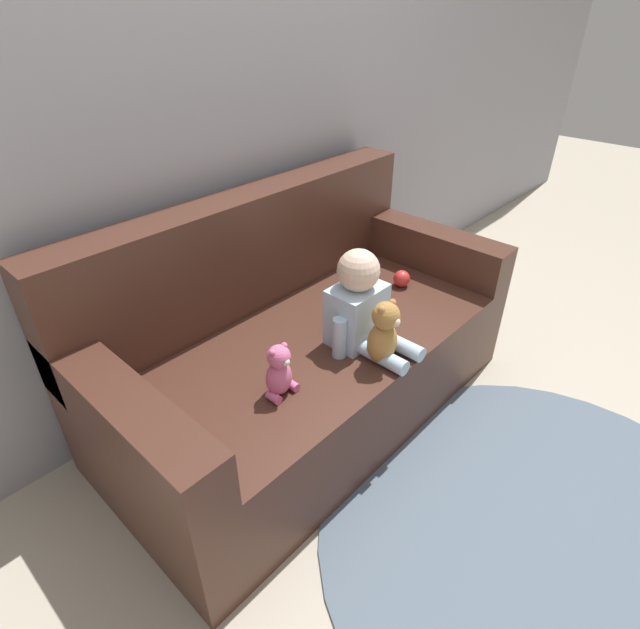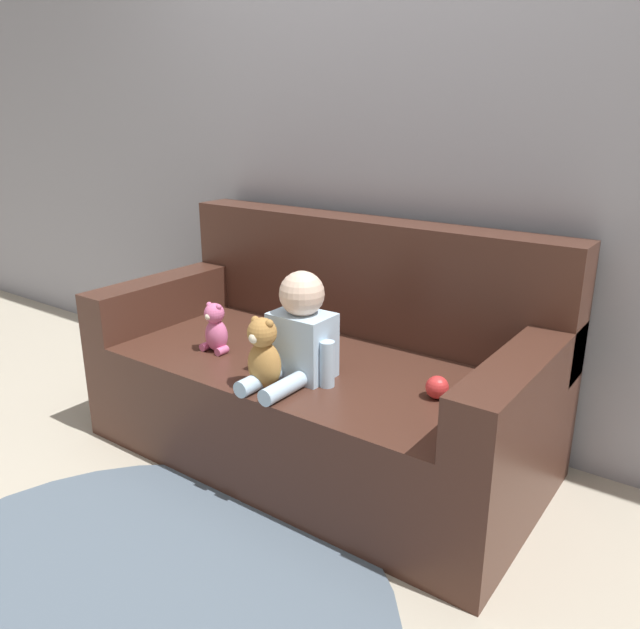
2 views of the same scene
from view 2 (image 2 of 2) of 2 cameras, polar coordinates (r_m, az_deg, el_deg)
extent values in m
plane|color=#B7AD99|center=(2.65, -0.39, -12.49)|extent=(12.00, 12.00, 0.00)
cube|color=#93939E|center=(2.73, 6.48, 16.96)|extent=(8.00, 0.05, 2.60)
cube|color=#47281E|center=(2.55, -0.40, -8.31)|extent=(1.79, 0.89, 0.43)
cube|color=#47281E|center=(2.66, 4.13, 3.50)|extent=(1.79, 0.18, 0.50)
cube|color=#47281E|center=(2.96, -13.24, 1.63)|extent=(0.16, 0.89, 0.20)
cube|color=#47281E|center=(2.08, 18.05, -5.96)|extent=(0.16, 0.89, 0.20)
cube|color=silver|center=(2.24, -1.63, -2.78)|extent=(0.22, 0.16, 0.24)
sphere|color=beige|center=(2.18, -1.67, 1.91)|extent=(0.16, 0.16, 0.16)
cylinder|color=silver|center=(2.18, -5.60, -6.01)|extent=(0.06, 0.20, 0.06)
cylinder|color=silver|center=(2.12, -3.38, -6.74)|extent=(0.06, 0.20, 0.06)
cylinder|color=silver|center=(2.31, -4.46, -3.11)|extent=(0.05, 0.05, 0.17)
cylinder|color=silver|center=(2.17, 0.65, -4.55)|extent=(0.05, 0.05, 0.17)
ellipsoid|color=#AD7A3D|center=(2.17, -5.10, -4.60)|extent=(0.13, 0.10, 0.17)
sphere|color=#AD7A3D|center=(2.12, -5.32, -1.65)|extent=(0.10, 0.10, 0.10)
sphere|color=#AD7A3D|center=(2.13, -6.03, -0.49)|extent=(0.03, 0.03, 0.03)
sphere|color=#AD7A3D|center=(2.08, -4.66, -0.84)|extent=(0.03, 0.03, 0.03)
sphere|color=beige|center=(2.09, -6.06, -2.16)|extent=(0.04, 0.04, 0.04)
ellipsoid|color=#DB6699|center=(2.52, -9.44, -1.89)|extent=(0.10, 0.08, 0.13)
sphere|color=#DB6699|center=(2.49, -9.65, 0.12)|extent=(0.08, 0.08, 0.08)
sphere|color=#DB6699|center=(2.50, -10.11, 0.89)|extent=(0.02, 0.02, 0.02)
sphere|color=#DB6699|center=(2.46, -9.25, 0.68)|extent=(0.02, 0.02, 0.02)
sphere|color=beige|center=(2.47, -10.17, -0.20)|extent=(0.03, 0.03, 0.03)
cylinder|color=#DB6699|center=(2.56, -10.34, -2.85)|extent=(0.03, 0.05, 0.03)
cylinder|color=#DB6699|center=(2.50, -8.96, -3.28)|extent=(0.03, 0.05, 0.03)
sphere|color=red|center=(2.13, 10.66, -6.56)|extent=(0.08, 0.08, 0.08)
cylinder|color=slate|center=(2.00, -19.12, -25.41)|extent=(1.64, 1.64, 0.01)
camera|label=1|loc=(2.66, -42.32, 19.11)|focal=28.00mm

